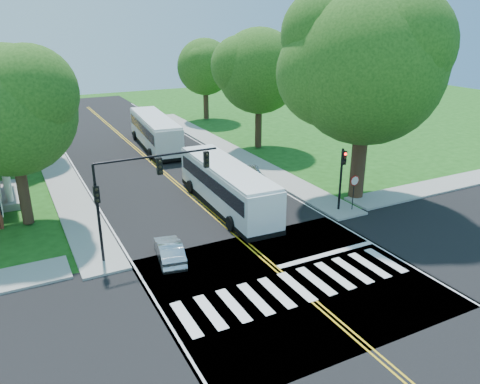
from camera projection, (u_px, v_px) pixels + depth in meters
ground at (291, 282)px, 24.21m from camera, size 140.00×140.00×0.00m
road at (174, 181)px, 39.21m from camera, size 14.00×96.00×0.01m
cross_road at (291, 282)px, 24.21m from camera, size 60.00×12.00×0.01m
center_line at (159, 168)px, 42.53m from camera, size 0.36×70.00×0.01m
edge_line_w at (81, 179)px, 39.62m from camera, size 0.12×70.00×0.01m
edge_line_e at (226, 158)px, 45.45m from camera, size 0.12×70.00×0.01m
crosswalk at (297, 286)px, 23.79m from camera, size 12.60×3.00×0.01m
stop_bar at (327, 254)px, 27.04m from camera, size 6.60×0.40×0.01m
sidewalk_nw at (58, 171)px, 41.46m from camera, size 2.60×40.00×0.15m
sidewalk_ne at (227, 149)px, 48.57m from camera, size 2.60×40.00×0.15m
sidewalk_xe at (450, 183)px, 38.42m from camera, size 20.00×2.60×0.15m
tree_ne_big at (367, 68)px, 32.22m from camera, size 10.80×10.80×14.91m
tree_west_near at (10, 111)px, 28.31m from camera, size 8.00×8.00×11.40m
tree_west_far at (9, 87)px, 42.04m from camera, size 7.60×7.60×10.67m
tree_east_mid at (259, 71)px, 46.38m from camera, size 8.40×8.40×11.93m
tree_east_far at (205, 67)px, 60.49m from camera, size 7.20×7.20×10.34m
signal_nw at (140, 183)px, 25.53m from camera, size 7.15×0.46×5.66m
signal_ne at (342, 171)px, 32.05m from camera, size 0.30×0.46×4.40m
stop_sign at (354, 184)px, 32.34m from camera, size 0.76×0.08×2.53m
bus_lead at (227, 185)px, 33.16m from camera, size 3.32×12.37×3.18m
bus_follow at (155, 131)px, 48.62m from camera, size 3.87×12.94×3.30m
hatchback at (170, 251)px, 26.11m from camera, size 1.93×3.95×1.25m
suv at (248, 174)px, 38.78m from camera, size 3.74×5.53×1.41m
dark_sedan at (220, 160)px, 42.84m from camera, size 2.00×4.03×1.13m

